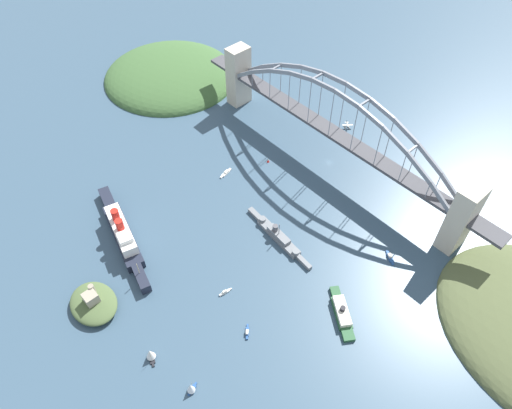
{
  "coord_description": "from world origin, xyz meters",
  "views": [
    {
      "loc": [
        -168.02,
        231.53,
        261.91
      ],
      "look_at": [
        0.0,
        79.81,
        8.0
      ],
      "focal_mm": 32.96,
      "sensor_mm": 36.0,
      "label": 1
    }
  ],
  "objects_px": {
    "naval_cruiser": "(278,236)",
    "ocean_liner": "(122,233)",
    "seaplane_second_in_formation": "(377,156)",
    "small_boat_2": "(390,257)",
    "small_boat_0": "(191,388)",
    "small_boat_4": "(225,292)",
    "small_boat_3": "(150,354)",
    "harbor_arch_bridge": "(333,133)",
    "harbor_ferry_steamer": "(342,313)",
    "channel_marker_buoy": "(268,161)",
    "seaplane_taxiing_near_bridge": "(347,126)",
    "small_boat_5": "(247,332)",
    "small_boat_6": "(226,173)",
    "fort_island_mid_harbor": "(93,303)"
  },
  "relations": [
    {
      "from": "harbor_ferry_steamer",
      "to": "channel_marker_buoy",
      "type": "height_order",
      "value": "harbor_ferry_steamer"
    },
    {
      "from": "small_boat_4",
      "to": "small_boat_6",
      "type": "height_order",
      "value": "small_boat_4"
    },
    {
      "from": "ocean_liner",
      "to": "seaplane_taxiing_near_bridge",
      "type": "bearing_deg",
      "value": -96.6
    },
    {
      "from": "small_boat_2",
      "to": "seaplane_taxiing_near_bridge",
      "type": "bearing_deg",
      "value": -37.51
    },
    {
      "from": "channel_marker_buoy",
      "to": "small_boat_3",
      "type": "bearing_deg",
      "value": 114.88
    },
    {
      "from": "seaplane_second_in_formation",
      "to": "small_boat_2",
      "type": "xyz_separation_m",
      "value": [
        -68.86,
        73.59,
        -1.04
      ]
    },
    {
      "from": "seaplane_second_in_formation",
      "to": "small_boat_4",
      "type": "height_order",
      "value": "seaplane_second_in_formation"
    },
    {
      "from": "small_boat_4",
      "to": "seaplane_taxiing_near_bridge",
      "type": "bearing_deg",
      "value": -72.94
    },
    {
      "from": "harbor_arch_bridge",
      "to": "small_boat_2",
      "type": "bearing_deg",
      "value": 156.39
    },
    {
      "from": "harbor_arch_bridge",
      "to": "small_boat_3",
      "type": "xyz_separation_m",
      "value": [
        -42.42,
        199.58,
        -25.4
      ]
    },
    {
      "from": "harbor_arch_bridge",
      "to": "small_boat_3",
      "type": "relative_size",
      "value": 27.57
    },
    {
      "from": "small_boat_0",
      "to": "small_boat_4",
      "type": "relative_size",
      "value": 1.02
    },
    {
      "from": "harbor_ferry_steamer",
      "to": "small_boat_2",
      "type": "relative_size",
      "value": 3.15
    },
    {
      "from": "small_boat_2",
      "to": "small_boat_4",
      "type": "distance_m",
      "value": 113.91
    },
    {
      "from": "harbor_ferry_steamer",
      "to": "small_boat_6",
      "type": "bearing_deg",
      "value": -10.37
    },
    {
      "from": "harbor_arch_bridge",
      "to": "harbor_ferry_steamer",
      "type": "relative_size",
      "value": 8.22
    },
    {
      "from": "seaplane_taxiing_near_bridge",
      "to": "small_boat_0",
      "type": "xyz_separation_m",
      "value": [
        -92.45,
        238.91,
        2.36
      ]
    },
    {
      "from": "small_boat_5",
      "to": "small_boat_0",
      "type": "bearing_deg",
      "value": 96.71
    },
    {
      "from": "small_boat_3",
      "to": "channel_marker_buoy",
      "type": "distance_m",
      "value": 179.77
    },
    {
      "from": "ocean_liner",
      "to": "small_boat_0",
      "type": "bearing_deg",
      "value": 166.26
    },
    {
      "from": "harbor_ferry_steamer",
      "to": "small_boat_3",
      "type": "distance_m",
      "value": 116.67
    },
    {
      "from": "seaplane_second_in_formation",
      "to": "small_boat_6",
      "type": "relative_size",
      "value": 0.94
    },
    {
      "from": "small_boat_0",
      "to": "small_boat_5",
      "type": "relative_size",
      "value": 1.21
    },
    {
      "from": "harbor_arch_bridge",
      "to": "harbor_ferry_steamer",
      "type": "height_order",
      "value": "harbor_arch_bridge"
    },
    {
      "from": "small_boat_6",
      "to": "channel_marker_buoy",
      "type": "distance_m",
      "value": 36.34
    },
    {
      "from": "seaplane_taxiing_near_bridge",
      "to": "ocean_liner",
      "type": "bearing_deg",
      "value": 83.4
    },
    {
      "from": "fort_island_mid_harbor",
      "to": "small_boat_5",
      "type": "height_order",
      "value": "fort_island_mid_harbor"
    },
    {
      "from": "small_boat_2",
      "to": "small_boat_4",
      "type": "relative_size",
      "value": 1.19
    },
    {
      "from": "harbor_ferry_steamer",
      "to": "small_boat_4",
      "type": "height_order",
      "value": "harbor_ferry_steamer"
    },
    {
      "from": "ocean_liner",
      "to": "fort_island_mid_harbor",
      "type": "height_order",
      "value": "ocean_liner"
    },
    {
      "from": "small_boat_0",
      "to": "small_boat_6",
      "type": "distance_m",
      "value": 171.35
    },
    {
      "from": "naval_cruiser",
      "to": "ocean_liner",
      "type": "bearing_deg",
      "value": 48.16
    },
    {
      "from": "harbor_ferry_steamer",
      "to": "small_boat_5",
      "type": "height_order",
      "value": "harbor_ferry_steamer"
    },
    {
      "from": "fort_island_mid_harbor",
      "to": "small_boat_6",
      "type": "distance_m",
      "value": 141.28
    },
    {
      "from": "small_boat_5",
      "to": "small_boat_6",
      "type": "xyz_separation_m",
      "value": [
        113.6,
        -77.55,
        -0.07
      ]
    },
    {
      "from": "naval_cruiser",
      "to": "small_boat_3",
      "type": "distance_m",
      "value": 115.65
    },
    {
      "from": "ocean_liner",
      "to": "small_boat_4",
      "type": "height_order",
      "value": "ocean_liner"
    },
    {
      "from": "fort_island_mid_harbor",
      "to": "channel_marker_buoy",
      "type": "relative_size",
      "value": 12.45
    },
    {
      "from": "ocean_liner",
      "to": "naval_cruiser",
      "type": "height_order",
      "value": "ocean_liner"
    },
    {
      "from": "channel_marker_buoy",
      "to": "small_boat_6",
      "type": "bearing_deg",
      "value": 69.85
    },
    {
      "from": "harbor_arch_bridge",
      "to": "channel_marker_buoy",
      "type": "distance_m",
      "value": 57.27
    },
    {
      "from": "harbor_arch_bridge",
      "to": "small_boat_4",
      "type": "bearing_deg",
      "value": 105.03
    },
    {
      "from": "small_boat_2",
      "to": "small_boat_3",
      "type": "relative_size",
      "value": 1.07
    },
    {
      "from": "small_boat_0",
      "to": "small_boat_6",
      "type": "relative_size",
      "value": 0.73
    },
    {
      "from": "seaplane_second_in_formation",
      "to": "small_boat_0",
      "type": "bearing_deg",
      "value": 102.53
    },
    {
      "from": "channel_marker_buoy",
      "to": "small_boat_5",
      "type": "bearing_deg",
      "value": 132.15
    },
    {
      "from": "harbor_arch_bridge",
      "to": "naval_cruiser",
      "type": "distance_m",
      "value": 93.62
    },
    {
      "from": "small_boat_0",
      "to": "small_boat_3",
      "type": "height_order",
      "value": "small_boat_3"
    },
    {
      "from": "harbor_ferry_steamer",
      "to": "seaplane_taxiing_near_bridge",
      "type": "distance_m",
      "value": 183.94
    },
    {
      "from": "ocean_liner",
      "to": "seaplane_second_in_formation",
      "type": "relative_size",
      "value": 8.04
    }
  ]
}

